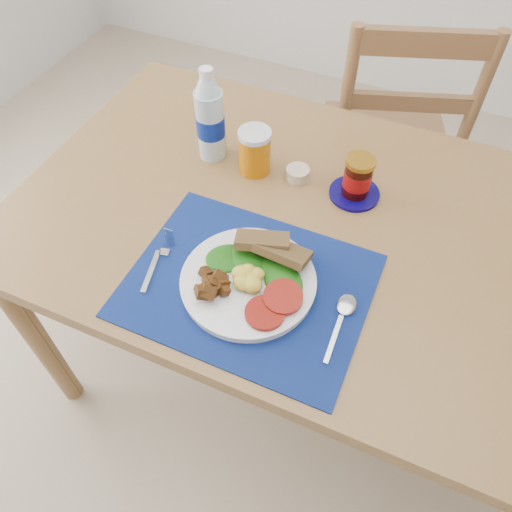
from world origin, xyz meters
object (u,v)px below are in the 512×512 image
(breakfast_plate, at_px, (245,280))
(jam_on_saucer, at_px, (357,180))
(chair_far, at_px, (395,121))
(juice_glass, at_px, (255,152))
(water_bottle, at_px, (210,120))

(breakfast_plate, relative_size, jam_on_saucer, 2.27)
(chair_far, xyz_separation_m, juice_glass, (-0.26, -0.57, 0.21))
(chair_far, bearing_deg, water_bottle, 36.74)
(water_bottle, bearing_deg, juice_glass, -4.93)
(water_bottle, height_order, jam_on_saucer, water_bottle)
(breakfast_plate, relative_size, juice_glass, 2.53)
(chair_far, xyz_separation_m, breakfast_plate, (-0.13, -0.92, 0.18))
(chair_far, distance_m, breakfast_plate, 0.95)
(chair_far, distance_m, juice_glass, 0.67)
(breakfast_plate, bearing_deg, chair_far, 71.92)
(juice_glass, bearing_deg, chair_far, 65.58)
(water_bottle, bearing_deg, chair_far, 55.61)
(water_bottle, xyz_separation_m, jam_on_saucer, (0.39, 0.00, -0.06))
(water_bottle, relative_size, jam_on_saucer, 2.00)
(chair_far, distance_m, jam_on_saucer, 0.60)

